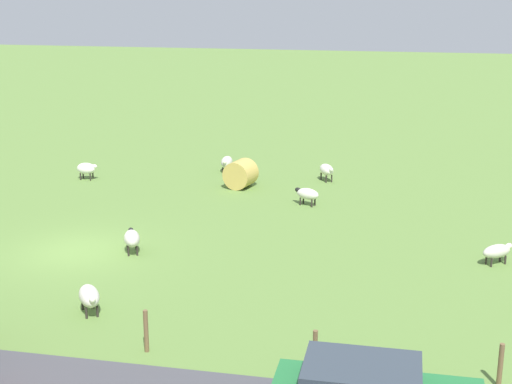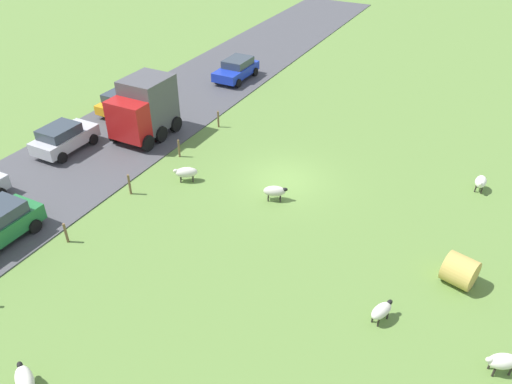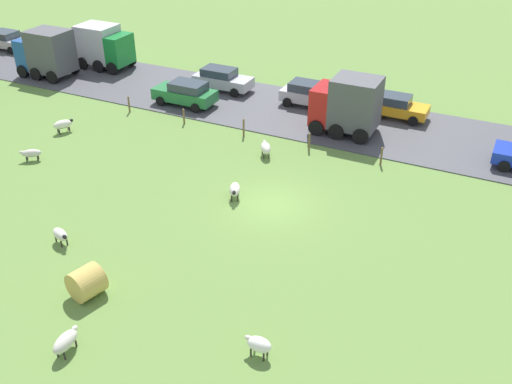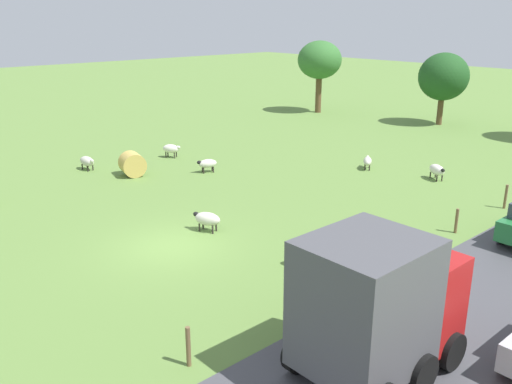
{
  "view_description": "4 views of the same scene",
  "coord_description": "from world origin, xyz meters",
  "views": [
    {
      "loc": [
        22.88,
        11.11,
        9.16
      ],
      "look_at": [
        -4.68,
        5.47,
        1.18
      ],
      "focal_mm": 52.37,
      "sensor_mm": 36.0,
      "label": 1
    },
    {
      "loc": [
        -8.82,
        20.27,
        14.11
      ],
      "look_at": [
        0.06,
        3.33,
        1.19
      ],
      "focal_mm": 34.25,
      "sensor_mm": 36.0,
      "label": 2
    },
    {
      "loc": [
        -22.31,
        -9.95,
        15.4
      ],
      "look_at": [
        -0.33,
        0.73,
        0.73
      ],
      "focal_mm": 40.42,
      "sensor_mm": 36.0,
      "label": 3
    },
    {
      "loc": [
        16.21,
        -10.24,
        8.31
      ],
      "look_at": [
        -0.51,
        4.8,
        0.98
      ],
      "focal_mm": 38.24,
      "sensor_mm": 36.0,
      "label": 4
    }
  ],
  "objects": [
    {
      "name": "sheep_7",
      "position": [
        -0.27,
        1.96,
        0.52
      ],
      "size": [
        1.25,
        0.94,
        0.8
      ],
      "color": "beige",
      "rests_on": "ground_plane"
    },
    {
      "name": "hay_bale_0",
      "position": [
        -9.37,
        3.79,
        0.64
      ],
      "size": [
        1.46,
        1.54,
        1.28
      ],
      "primitive_type": "cylinder",
      "rotation": [
        1.57,
        0.0,
        1.31
      ],
      "color": "tan",
      "rests_on": "ground_plane"
    },
    {
      "name": "sheep_2",
      "position": [
        -7.15,
        7.17,
        0.5
      ],
      "size": [
        0.82,
        1.16,
        0.75
      ],
      "color": "silver",
      "rests_on": "ground_plane"
    },
    {
      "name": "fence_post_3",
      "position": [
        6.5,
        9.23,
        0.51
      ],
      "size": [
        0.12,
        0.12,
        1.01
      ],
      "primitive_type": "cylinder",
      "color": "brown",
      "rests_on": "ground_plane"
    },
    {
      "name": "sheep_3",
      "position": [
        -11.28,
        7.53,
        0.55
      ],
      "size": [
        1.15,
        0.99,
        0.82
      ],
      "color": "silver",
      "rests_on": "ground_plane"
    },
    {
      "name": "sheep_0",
      "position": [
        4.66,
        2.54,
        0.53
      ],
      "size": [
        1.28,
        1.1,
        0.81
      ],
      "color": "silver",
      "rests_on": "ground_plane"
    },
    {
      "name": "sheep_1",
      "position": [
        -12.08,
        2.47,
        0.5
      ],
      "size": [
        1.29,
        0.62,
        0.77
      ],
      "color": "beige",
      "rests_on": "ground_plane"
    },
    {
      "name": "fence_post_4",
      "position": [
        6.5,
        13.56,
        0.55
      ],
      "size": [
        0.12,
        0.12,
        1.11
      ],
      "primitive_type": "cylinder",
      "color": "brown",
      "rests_on": "ground_plane"
    },
    {
      "name": "ground_plane",
      "position": [
        0.0,
        0.0,
        0.0
      ],
      "size": [
        160.0,
        160.0,
        0.0
      ],
      "primitive_type": "plane",
      "color": "olive"
    },
    {
      "name": "sheep_5",
      "position": [
        -9.28,
        -3.72,
        0.54
      ],
      "size": [
        0.55,
        1.02,
        0.81
      ],
      "color": "white",
      "rests_on": "ground_plane"
    },
    {
      "name": "sheep_6",
      "position": [
        -1.67,
        14.31,
        0.46
      ],
      "size": [
        1.02,
        1.15,
        0.69
      ],
      "color": "beige",
      "rests_on": "ground_plane"
    },
    {
      "name": "fence_post_2",
      "position": [
        6.5,
        4.9,
        0.57
      ],
      "size": [
        0.12,
        0.12,
        1.15
      ],
      "primitive_type": "cylinder",
      "color": "brown",
      "rests_on": "ground_plane"
    }
  ]
}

